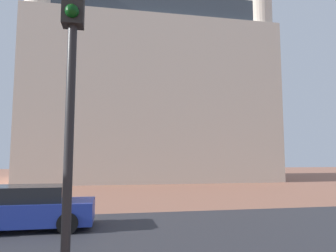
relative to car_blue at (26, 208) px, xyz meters
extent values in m
plane|color=#93604C|center=(5.12, -0.88, -0.67)|extent=(120.00, 120.00, 0.00)
cube|color=#2D2D33|center=(5.12, -1.84, -0.67)|extent=(120.00, 8.37, 0.00)
cube|color=beige|center=(6.89, 23.08, 7.19)|extent=(24.39, 13.94, 15.73)
cube|color=#38424C|center=(6.89, 23.08, 16.26)|extent=(22.44, 12.82, 2.40)
cube|color=beige|center=(8.44, 23.08, 13.39)|extent=(4.47, 4.47, 28.12)
cylinder|color=beige|center=(-3.81, 17.61, 9.04)|extent=(2.80, 2.80, 19.43)
cylinder|color=beige|center=(17.58, 17.61, 9.40)|extent=(2.80, 2.80, 20.14)
cube|color=#23389E|center=(0.00, 0.00, -0.14)|extent=(4.28, 1.82, 0.71)
cube|color=black|center=(0.00, 0.00, 0.47)|extent=(2.40, 1.60, 0.50)
cylinder|color=black|center=(1.41, -0.91, -0.35)|extent=(0.64, 0.22, 0.64)
cylinder|color=black|center=(1.41, 0.91, -0.35)|extent=(0.64, 0.22, 0.64)
cylinder|color=black|center=(2.11, -6.81, 1.36)|extent=(0.12, 0.12, 4.07)
sphere|color=#06330C|center=(2.11, -6.94, 3.55)|extent=(0.18, 0.18, 0.18)
camera|label=1|loc=(2.64, -10.99, 1.63)|focal=33.10mm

